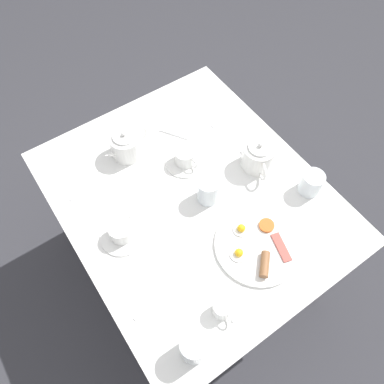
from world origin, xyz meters
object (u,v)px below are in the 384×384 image
(spoon_for_tea, at_px, (85,188))
(teapot_near, at_px, (126,145))
(teacup_with_saucer_left, at_px, (185,158))
(creamer_jug, at_px, (222,309))
(teacup_with_saucer_right, at_px, (121,232))
(water_glass_tall, at_px, (194,347))
(teapot_far, at_px, (258,156))
(fork_by_plate, at_px, (228,119))
(napkin_folded, at_px, (179,126))
(knife_by_plate, at_px, (156,296))
(breakfast_plate, at_px, (258,245))
(water_glass_short, at_px, (208,190))
(wine_glass_spare, at_px, (311,183))

(spoon_for_tea, bearing_deg, teapot_near, 103.59)
(teacup_with_saucer_left, xyz_separation_m, creamer_jug, (0.54, -0.23, 0.00))
(teapot_near, relative_size, teacup_with_saucer_left, 1.34)
(teapot_near, xyz_separation_m, teacup_with_saucer_left, (0.17, 0.16, -0.02))
(teacup_with_saucer_right, height_order, water_glass_tall, water_glass_tall)
(teapot_far, distance_m, fork_by_plate, 0.26)
(creamer_jug, distance_m, napkin_folded, 0.78)
(teacup_with_saucer_right, distance_m, creamer_jug, 0.43)
(creamer_jug, xyz_separation_m, napkin_folded, (-0.71, 0.31, -0.03))
(knife_by_plate, bearing_deg, creamer_jug, 42.97)
(fork_by_plate, bearing_deg, breakfast_plate, -27.65)
(water_glass_short, relative_size, creamer_jug, 1.25)
(wine_glass_spare, xyz_separation_m, creamer_jug, (0.18, -0.54, -0.01))
(water_glass_tall, relative_size, fork_by_plate, 0.68)
(creamer_jug, bearing_deg, teapot_far, 129.84)
(teapot_near, relative_size, water_glass_short, 2.02)
(teapot_far, xyz_separation_m, wine_glass_spare, (0.20, 0.09, -0.01))
(teacup_with_saucer_right, height_order, spoon_for_tea, teacup_with_saucer_right)
(teacup_with_saucer_left, height_order, teacup_with_saucer_right, same)
(fork_by_plate, bearing_deg, creamer_jug, -38.92)
(knife_by_plate, bearing_deg, fork_by_plate, 125.72)
(creamer_jug, bearing_deg, teacup_with_saucer_left, 157.11)
(water_glass_short, bearing_deg, wine_glass_spare, 60.68)
(teacup_with_saucer_right, bearing_deg, water_glass_short, 82.78)
(teapot_far, bearing_deg, breakfast_plate, 167.10)
(breakfast_plate, distance_m, water_glass_tall, 0.40)
(teacup_with_saucer_left, bearing_deg, teapot_far, 53.30)
(teapot_near, distance_m, fork_by_plate, 0.45)
(napkin_folded, bearing_deg, water_glass_short, -16.43)
(creamer_jug, bearing_deg, napkin_folded, 156.48)
(teapot_far, relative_size, water_glass_tall, 1.74)
(teacup_with_saucer_left, bearing_deg, breakfast_plate, 0.52)
(breakfast_plate, bearing_deg, wine_glass_spare, 102.85)
(teacup_with_saucer_left, height_order, water_glass_short, water_glass_short)
(teacup_with_saucer_right, bearing_deg, breakfast_plate, 50.48)
(fork_by_plate, distance_m, knife_by_plate, 0.81)
(teapot_far, height_order, napkin_folded, teapot_far)
(water_glass_tall, bearing_deg, water_glass_short, 139.68)
(teapot_far, distance_m, napkin_folded, 0.37)
(teapot_near, xyz_separation_m, spoon_for_tea, (0.05, -0.22, -0.05))
(water_glass_tall, bearing_deg, teacup_with_saucer_right, 178.95)
(wine_glass_spare, distance_m, spoon_for_tea, 0.85)
(creamer_jug, bearing_deg, teacup_with_saucer_right, -162.30)
(wine_glass_spare, bearing_deg, teacup_with_saucer_left, -139.83)
(teapot_far, xyz_separation_m, teacup_with_saucer_right, (-0.03, -0.58, -0.03))
(teacup_with_saucer_left, height_order, water_glass_tall, water_glass_tall)
(water_glass_short, bearing_deg, knife_by_plate, -59.87)
(spoon_for_tea, bearing_deg, breakfast_plate, 34.81)
(breakfast_plate, xyz_separation_m, teapot_far, (-0.27, 0.22, 0.04))
(teacup_with_saucer_right, distance_m, fork_by_plate, 0.68)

